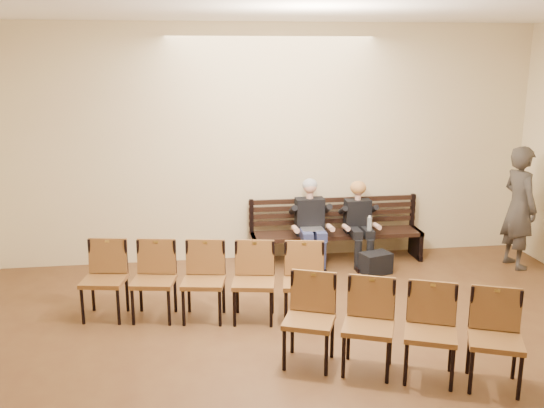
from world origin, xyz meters
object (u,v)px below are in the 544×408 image
(seated_woman, at_px, (359,227))
(chair_row_front, at_px, (203,282))
(water_bottle, at_px, (369,231))
(passerby, at_px, (520,198))
(chair_row_back, at_px, (399,331))
(laptop, at_px, (312,231))
(bag, at_px, (376,263))
(seated_man, at_px, (311,225))
(bench, at_px, (336,246))

(seated_woman, bearing_deg, chair_row_front, -144.53)
(water_bottle, xyz_separation_m, passerby, (2.16, -0.23, 0.46))
(seated_woman, bearing_deg, chair_row_back, -99.36)
(laptop, relative_size, passerby, 0.15)
(bag, bearing_deg, laptop, 156.71)
(passerby, bearing_deg, chair_row_front, 98.62)
(chair_row_front, bearing_deg, seated_man, 56.21)
(seated_woman, xyz_separation_m, laptop, (-0.73, -0.12, 0.02))
(water_bottle, bearing_deg, laptop, 170.92)
(chair_row_back, bearing_deg, bench, 108.48)
(seated_man, distance_m, chair_row_back, 3.24)
(bench, distance_m, water_bottle, 0.64)
(laptop, height_order, water_bottle, laptop)
(water_bottle, height_order, passerby, passerby)
(chair_row_front, bearing_deg, passerby, 24.93)
(laptop, bearing_deg, bench, 34.84)
(bench, bearing_deg, chair_row_back, -93.79)
(bench, bearing_deg, bag, -54.76)
(seated_man, relative_size, seated_woman, 1.13)
(seated_woman, height_order, chair_row_back, seated_woman)
(laptop, distance_m, passerby, 3.03)
(bench, height_order, seated_woman, seated_woman)
(bag, relative_size, chair_row_back, 0.18)
(bag, xyz_separation_m, chair_row_back, (-0.65, -2.75, 0.31))
(bag, height_order, chair_row_back, chair_row_back)
(seated_woman, relative_size, laptop, 3.44)
(laptop, height_order, chair_row_front, chair_row_front)
(laptop, height_order, chair_row_back, chair_row_back)
(seated_man, bearing_deg, water_bottle, -17.25)
(laptop, bearing_deg, bag, -18.33)
(bench, height_order, chair_row_back, chair_row_back)
(bench, distance_m, laptop, 0.59)
(water_bottle, height_order, bag, water_bottle)
(water_bottle, bearing_deg, seated_woman, 107.93)
(seated_woman, distance_m, chair_row_front, 2.90)
(laptop, relative_size, bag, 0.77)
(bench, bearing_deg, seated_woman, -21.10)
(bench, bearing_deg, water_bottle, -43.48)
(laptop, xyz_separation_m, chair_row_front, (-1.63, -1.56, -0.10))
(passerby, distance_m, chair_row_front, 4.79)
(seated_woman, xyz_separation_m, chair_row_front, (-2.36, -1.68, -0.08))
(seated_man, height_order, seated_woman, seated_man)
(bag, xyz_separation_m, passerby, (2.13, 0.01, 0.88))
(bag, bearing_deg, chair_row_front, -154.31)
(seated_man, xyz_separation_m, water_bottle, (0.81, -0.25, -0.05))
(bag, height_order, chair_row_front, chair_row_front)
(bag, distance_m, chair_row_front, 2.77)
(bench, relative_size, seated_woman, 2.38)
(chair_row_front, bearing_deg, chair_row_back, -30.07)
(seated_man, bearing_deg, chair_row_back, -86.50)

